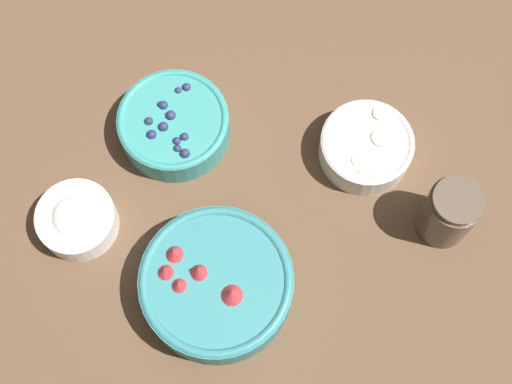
{
  "coord_description": "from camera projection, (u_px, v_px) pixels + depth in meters",
  "views": [
    {
      "loc": [
        0.18,
        0.23,
        1.01
      ],
      "look_at": [
        -0.09,
        -0.01,
        0.05
      ],
      "focal_mm": 50.0,
      "sensor_mm": 36.0,
      "label": 1
    }
  ],
  "objects": [
    {
      "name": "bowl_bananas",
      "position": [
        366.0,
        146.0,
        1.07
      ],
      "size": [
        0.14,
        0.14,
        0.05
      ],
      "color": "silver",
      "rests_on": "ground_plane"
    },
    {
      "name": "ground_plane",
      "position": [
        223.0,
        249.0,
        1.05
      ],
      "size": [
        4.0,
        4.0,
        0.0
      ],
      "primitive_type": "plane",
      "color": "brown"
    },
    {
      "name": "bowl_blueberries",
      "position": [
        174.0,
        124.0,
        1.08
      ],
      "size": [
        0.17,
        0.17,
        0.06
      ],
      "color": "teal",
      "rests_on": "ground_plane"
    },
    {
      "name": "bowl_cream",
      "position": [
        77.0,
        219.0,
        1.03
      ],
      "size": [
        0.11,
        0.11,
        0.06
      ],
      "color": "white",
      "rests_on": "ground_plane"
    },
    {
      "name": "bowl_strawberries",
      "position": [
        216.0,
        284.0,
        0.99
      ],
      "size": [
        0.21,
        0.21,
        0.09
      ],
      "color": "teal",
      "rests_on": "ground_plane"
    },
    {
      "name": "jar_chocolate",
      "position": [
        448.0,
        213.0,
        1.01
      ],
      "size": [
        0.08,
        0.08,
        0.11
      ],
      "color": "brown",
      "rests_on": "ground_plane"
    }
  ]
}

